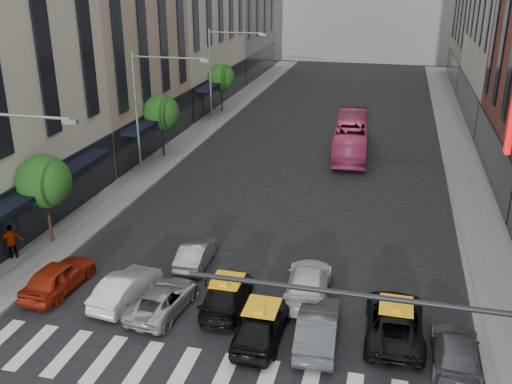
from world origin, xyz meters
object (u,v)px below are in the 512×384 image
Objects in this scene: bus at (351,136)px; pedestrian_far at (12,242)px; car_red at (58,276)px; car_white_front at (126,288)px; taxi_left at (227,294)px; streetlamp_far at (220,65)px; taxi_center at (262,323)px; streetlamp_mid at (149,102)px.

pedestrian_far is (-15.29, -22.72, -0.41)m from bus.
car_white_front is (3.48, -0.09, -0.05)m from car_red.
bus reaches higher than taxi_left.
bus is (11.37, 24.81, 0.76)m from car_red.
streetlamp_far is 0.84× the size of bus.
bus is (1.23, 26.25, 0.74)m from taxi_center.
taxi_left is 1.02× the size of taxi_center.
pedestrian_far is (-2.56, -28.23, -4.82)m from streetlamp_far.
taxi_center is (10.15, -1.44, 0.02)m from car_red.
pedestrian_far is (-12.00, 1.55, 0.43)m from taxi_left.
car_white_front is 7.72m from pedestrian_far.
taxi_left is at bearing -72.41° from streetlamp_far.
car_red is at bearing 5.31° from car_white_front.
taxi_left is 2.43× the size of pedestrian_far.
taxi_left is (9.44, -13.78, -5.25)m from streetlamp_mid.
bus is at bearing -23.41° from streetlamp_far.
bus is 27.39m from pedestrian_far.
streetlamp_mid is 2.03× the size of taxi_center.
taxi_center reaches higher than car_white_front.
pedestrian_far is at bearing -95.17° from streetlamp_far.
pedestrian_far reaches higher than taxi_left.
streetlamp_far is 34.17m from taxi_center.
streetlamp_far reaches higher than car_red.
streetlamp_far is 14.56m from bus.
streetlamp_far is 4.82× the size of pedestrian_far.
car_red is at bearing 122.21° from pedestrian_far.
pedestrian_far is at bearing -101.80° from streetlamp_mid.
car_white_front is at bearing -71.42° from streetlamp_mid.
car_white_front is 2.22× the size of pedestrian_far.
car_white_front is at bearing -10.39° from taxi_center.
taxi_left is at bearing -173.21° from car_red.
taxi_left is 12.11m from pedestrian_far.
car_red is at bearing -87.43° from streetlamp_far.
pedestrian_far reaches higher than car_red.
streetlamp_far is at bearing -26.74° from bus.
pedestrian_far reaches higher than car_white_front.
car_red is (1.36, -14.32, -5.17)m from streetlamp_mid.
streetlamp_mid is 17.51m from taxi_left.
streetlamp_mid is 16.08m from car_white_front.
taxi_center is at bearing 132.19° from taxi_left.
streetlamp_far is 2.17× the size of car_white_front.
car_red is 27.30m from bus.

